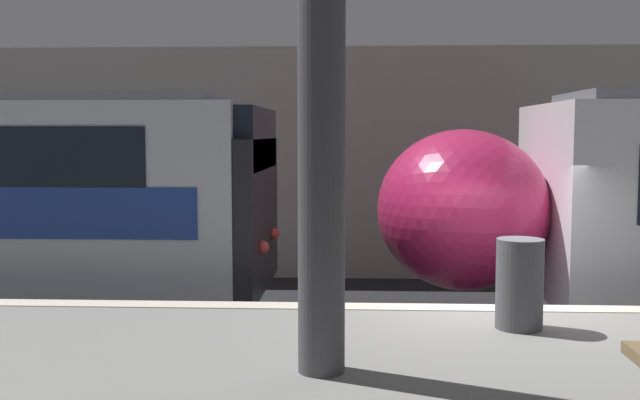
% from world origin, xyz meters
% --- Properties ---
extents(station_rear_barrier, '(50.00, 0.15, 4.58)m').
position_xyz_m(station_rear_barrier, '(0.00, 6.87, 2.29)').
color(station_rear_barrier, '#9E998E').
rests_on(station_rear_barrier, ground).
extents(support_pillar_near, '(0.36, 0.36, 3.27)m').
position_xyz_m(support_pillar_near, '(-1.81, -2.31, 2.68)').
color(support_pillar_near, '#47474C').
rests_on(support_pillar_near, platform).
extents(trash_bin, '(0.44, 0.44, 0.85)m').
position_xyz_m(trash_bin, '(-0.01, -0.95, 1.48)').
color(trash_bin, '#4C4C51').
rests_on(trash_bin, platform).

